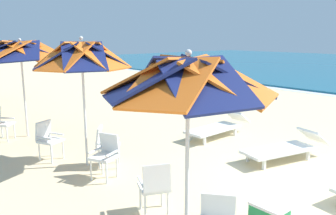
% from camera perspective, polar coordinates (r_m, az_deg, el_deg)
% --- Properties ---
extents(ground_plane, '(80.00, 80.00, 0.00)m').
position_cam_1_polar(ground_plane, '(6.90, 23.19, -12.42)').
color(ground_plane, beige).
extents(beach_umbrella_0, '(2.11, 2.11, 2.57)m').
position_cam_1_polar(beach_umbrella_0, '(4.04, 3.36, 4.60)').
color(beach_umbrella_0, silver).
rests_on(beach_umbrella_0, ground).
extents(plastic_chair_1, '(0.60, 0.59, 0.87)m').
position_cam_1_polar(plastic_chair_1, '(5.35, -2.19, -12.73)').
color(plastic_chair_1, white).
rests_on(plastic_chair_1, ground).
extents(beach_umbrella_1, '(2.02, 2.02, 2.72)m').
position_cam_1_polar(beach_umbrella_1, '(7.19, -14.08, 8.18)').
color(beach_umbrella_1, silver).
rests_on(beach_umbrella_1, ground).
extents(plastic_chair_2, '(0.60, 0.58, 0.87)m').
position_cam_1_polar(plastic_chair_2, '(8.13, -19.25, -4.76)').
color(plastic_chair_2, white).
rests_on(plastic_chair_2, ground).
extents(plastic_chair_3, '(0.58, 0.60, 0.87)m').
position_cam_1_polar(plastic_chair_3, '(6.80, -10.28, -7.47)').
color(plastic_chair_3, white).
rests_on(plastic_chair_3, ground).
extents(plastic_chair_4, '(0.63, 0.63, 0.87)m').
position_cam_1_polar(plastic_chair_4, '(7.40, -10.33, -5.88)').
color(plastic_chair_4, white).
rests_on(plastic_chair_4, ground).
extents(beach_umbrella_2, '(2.62, 2.62, 2.66)m').
position_cam_1_polar(beach_umbrella_2, '(9.95, -23.25, 8.57)').
color(beach_umbrella_2, silver).
rests_on(beach_umbrella_2, ground).
extents(plastic_chair_5, '(0.63, 0.63, 0.87)m').
position_cam_1_polar(plastic_chair_5, '(10.11, -25.95, -2.13)').
color(plastic_chair_5, white).
rests_on(plastic_chair_5, ground).
extents(sun_lounger_1, '(1.13, 2.23, 0.62)m').
position_cam_1_polar(sun_lounger_1, '(8.16, 18.92, -6.25)').
color(sun_lounger_1, white).
rests_on(sun_lounger_1, ground).
extents(sun_lounger_2, '(0.68, 2.16, 0.62)m').
position_cam_1_polar(sun_lounger_2, '(9.55, 8.32, -3.13)').
color(sun_lounger_2, white).
rests_on(sun_lounger_2, ground).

